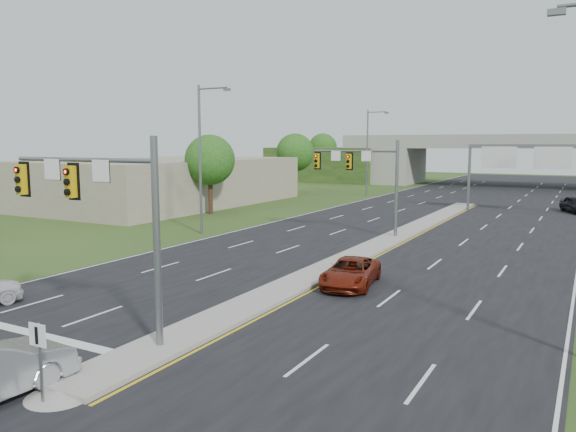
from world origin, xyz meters
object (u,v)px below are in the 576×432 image
(signal_mast_near, at_px, (103,204))
(keep_right_sign, at_px, (39,349))
(sign_gantry, at_px, (529,159))
(car_far_a, at_px, (351,272))
(signal_mast_far, at_px, (366,172))
(overpass, at_px, (505,164))

(signal_mast_near, bearing_deg, keep_right_sign, -63.06)
(sign_gantry, relative_size, car_far_a, 2.45)
(signal_mast_far, relative_size, keep_right_sign, 3.18)
(signal_mast_far, distance_m, overpass, 55.13)
(signal_mast_near, height_order, keep_right_sign, signal_mast_near)
(signal_mast_near, height_order, car_far_a, signal_mast_near)
(signal_mast_far, xyz_separation_m, keep_right_sign, (2.26, -29.45, -3.21))
(keep_right_sign, distance_m, sign_gantry, 50.04)
(car_far_a, bearing_deg, signal_mast_near, -121.99)
(sign_gantry, xyz_separation_m, car_far_a, (-4.31, -34.20, -4.56))
(signal_mast_near, distance_m, keep_right_sign, 5.94)
(signal_mast_near, distance_m, car_far_a, 12.42)
(signal_mast_near, bearing_deg, signal_mast_far, 90.00)
(signal_mast_far, height_order, sign_gantry, signal_mast_far)
(signal_mast_near, distance_m, overpass, 80.11)
(sign_gantry, bearing_deg, overpass, 100.79)
(signal_mast_near, height_order, sign_gantry, signal_mast_near)
(signal_mast_near, height_order, overpass, overpass)
(signal_mast_near, bearing_deg, sign_gantry, 78.75)
(keep_right_sign, relative_size, sign_gantry, 0.19)
(signal_mast_near, xyz_separation_m, keep_right_sign, (2.26, -4.45, -3.21))
(signal_mast_far, distance_m, keep_right_sign, 29.71)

